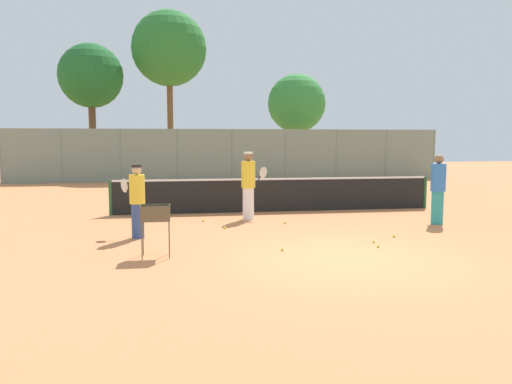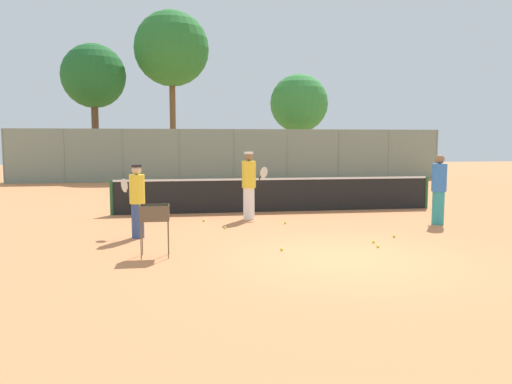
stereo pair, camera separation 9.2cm
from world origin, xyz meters
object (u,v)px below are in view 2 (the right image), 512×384
(player_white_outfit, at_px, (439,189))
(player_red_cap, at_px, (137,200))
(player_yellow_shirt, at_px, (249,185))
(tennis_net, at_px, (277,194))
(ball_cart, at_px, (154,217))

(player_white_outfit, bearing_deg, player_red_cap, 108.20)
(player_yellow_shirt, bearing_deg, player_white_outfit, -49.80)
(tennis_net, bearing_deg, player_white_outfit, -38.34)
(player_red_cap, distance_m, player_yellow_shirt, 3.73)
(player_white_outfit, distance_m, player_red_cap, 7.88)
(player_red_cap, xyz_separation_m, ball_cart, (0.48, -2.00, -0.11))
(player_red_cap, distance_m, ball_cart, 2.06)
(tennis_net, relative_size, player_white_outfit, 5.47)
(tennis_net, relative_size, player_yellow_shirt, 5.32)
(player_yellow_shirt, distance_m, ball_cart, 4.96)
(player_white_outfit, relative_size, player_yellow_shirt, 0.97)
(player_yellow_shirt, bearing_deg, tennis_net, 20.92)
(player_yellow_shirt, relative_size, ball_cart, 1.90)
(tennis_net, distance_m, ball_cart, 6.73)
(player_yellow_shirt, xyz_separation_m, ball_cart, (-2.46, -4.31, -0.22))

